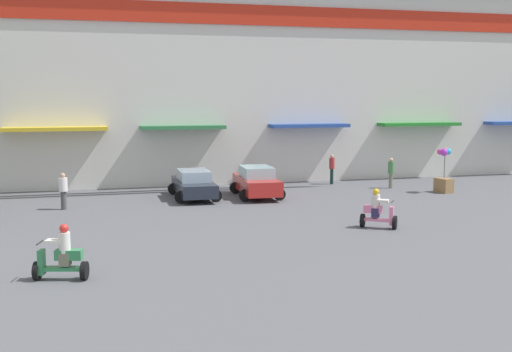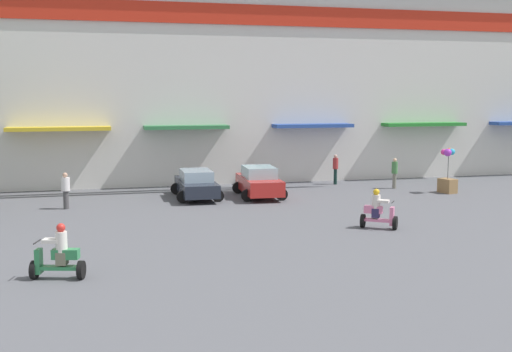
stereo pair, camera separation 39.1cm
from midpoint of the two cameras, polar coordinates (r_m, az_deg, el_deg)
name	(u,v)px [view 1 (the left image)]	position (r m, az deg, el deg)	size (l,w,h in m)	color
ground_plane	(376,253)	(21.14, 10.14, -6.81)	(128.00, 128.00, 0.00)	#53545A
colonial_building	(224,18)	(42.82, -3.19, 13.97)	(43.15, 16.65, 22.97)	silver
parked_car_0	(194,184)	(31.77, -5.94, -0.72)	(2.31, 4.48, 1.41)	#202632
parked_car_1	(257,182)	(32.02, -0.29, -0.51)	(2.43, 4.30, 1.54)	#B32521
scooter_rider_3	(378,212)	(24.95, 10.44, -3.15)	(1.43, 1.21, 1.54)	black
scooter_rider_4	(61,257)	(18.60, -17.60, -6.92)	(1.54, 0.88, 1.58)	black
pedestrian_0	(63,189)	(29.79, -17.23, -1.12)	(0.55, 0.55, 1.65)	#484648
pedestrian_1	(391,171)	(35.75, 11.68, 0.44)	(0.43, 0.43, 1.67)	slate
pedestrian_2	(332,167)	(36.83, 6.50, 0.80)	(0.33, 0.33, 1.72)	black
balloon_vendor_cart	(444,174)	(34.83, 16.17, 0.21)	(0.83, 1.01, 2.35)	olive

